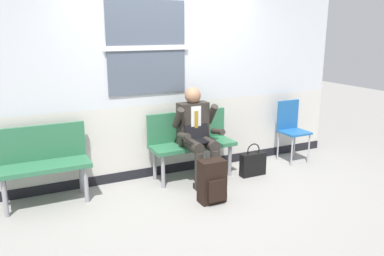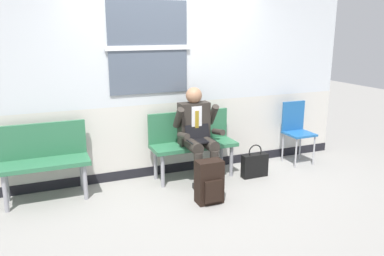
# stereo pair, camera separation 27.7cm
# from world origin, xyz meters

# --- Properties ---
(ground_plane) EXTENTS (18.00, 18.00, 0.00)m
(ground_plane) POSITION_xyz_m (0.00, 0.00, 0.00)
(ground_plane) COLOR gray
(station_wall) EXTENTS (5.38, 0.16, 2.94)m
(station_wall) POSITION_xyz_m (-0.00, 0.60, 1.46)
(station_wall) COLOR silver
(station_wall) RESTS_ON ground
(bench_with_person) EXTENTS (1.14, 0.42, 0.88)m
(bench_with_person) POSITION_xyz_m (0.22, 0.33, 0.52)
(bench_with_person) COLOR #2D6B47
(bench_with_person) RESTS_ON ground
(bench_empty) EXTENTS (1.01, 0.42, 0.89)m
(bench_empty) POSITION_xyz_m (-1.65, 0.33, 0.52)
(bench_empty) COLOR #2D6B47
(bench_empty) RESTS_ON ground
(person_seated) EXTENTS (0.57, 0.70, 1.23)m
(person_seated) POSITION_xyz_m (0.22, 0.13, 0.66)
(person_seated) COLOR #2D2823
(person_seated) RESTS_ON ground
(backpack) EXTENTS (0.30, 0.22, 0.51)m
(backpack) POSITION_xyz_m (0.08, -0.53, 0.25)
(backpack) COLOR black
(backpack) RESTS_ON ground
(handbag) EXTENTS (0.36, 0.12, 0.46)m
(handbag) POSITION_xyz_m (0.99, -0.03, 0.17)
(handbag) COLOR black
(handbag) RESTS_ON ground
(folding_chair) EXTENTS (0.38, 0.38, 0.91)m
(folding_chair) POSITION_xyz_m (1.88, 0.27, 0.55)
(folding_chair) COLOR #1E5999
(folding_chair) RESTS_ON ground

